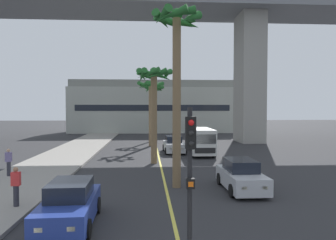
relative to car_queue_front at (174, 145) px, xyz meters
name	(u,v)px	position (x,y,z in m)	size (l,w,h in m)	color
sidewalk_left	(11,188)	(-9.50, -13.07, -0.65)	(4.80, 80.00, 0.15)	gray
lane_stripe_center	(160,162)	(-1.50, -5.07, -0.72)	(0.14, 56.00, 0.01)	#DBCC4C
bridge_overpass	(165,9)	(-0.27, 8.76, 15.36)	(77.66, 8.00, 19.88)	slate
pier_building_backdrop	(153,107)	(-1.50, 26.67, 3.68)	(28.35, 8.04, 8.93)	#ADB2A8
car_queue_front	(174,145)	(0.00, 0.00, 0.00)	(1.94, 4.15, 1.56)	#B7BABF
car_queue_second	(241,176)	(2.29, -14.03, 0.00)	(1.84, 4.10, 1.56)	#B7BABF
car_queue_third	(70,205)	(-5.23, -18.40, 0.00)	(1.93, 4.15, 1.56)	navy
delivery_van	(200,141)	(2.26, -1.69, 0.57)	(2.20, 5.27, 2.36)	silver
traffic_light_median_near	(190,170)	(-1.44, -22.38, 1.99)	(0.24, 0.37, 4.20)	black
palm_tree_near_median	(154,89)	(-1.96, -5.79, 4.93)	(2.82, 2.88, 7.26)	brown
palm_tree_mid_median	(151,95)	(-2.10, 5.20, 4.86)	(3.08, 3.12, 7.22)	brown
palm_tree_far_median	(154,94)	(-1.61, 11.35, 5.34)	(2.65, 2.67, 7.24)	brown
palm_tree_farthest_median	(177,49)	(-0.92, -13.22, 6.55)	(2.70, 2.69, 9.35)	brown
pedestrian_near_crosswalk	(9,162)	(-10.70, -10.45, 0.28)	(0.34, 0.22, 1.62)	#2D2D38
pedestrian_far_along	(16,186)	(-7.85, -16.51, 0.28)	(0.34, 0.22, 1.62)	#2D2D38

